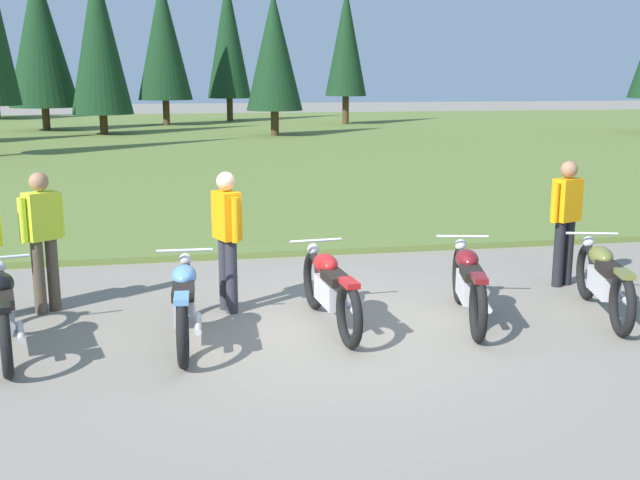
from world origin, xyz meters
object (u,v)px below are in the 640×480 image
object	(u,v)px
motorcycle_maroon	(468,283)
rider_with_back_turned	(566,216)
rider_in_hivis_vest	(227,233)
rider_checking_bike	(43,234)
motorcycle_sky_blue	(185,302)
motorcycle_olive	(603,279)
motorcycle_black	(3,311)
motorcycle_red	(330,288)

from	to	relation	value
motorcycle_maroon	rider_with_back_turned	bearing A→B (deg)	33.39
rider_in_hivis_vest	rider_checking_bike	world-z (taller)	same
rider_in_hivis_vest	rider_with_back_turned	size ratio (longest dim) A/B	1.00
rider_in_hivis_vest	motorcycle_maroon	bearing A→B (deg)	-17.88
motorcycle_sky_blue	rider_checking_bike	xyz separation A→B (m)	(-1.60, 1.37, 0.51)
motorcycle_olive	rider_in_hivis_vest	world-z (taller)	rider_in_hivis_vest
motorcycle_maroon	motorcycle_black	bearing A→B (deg)	-178.45
motorcycle_maroon	rider_with_back_turned	distance (m)	2.21
motorcycle_sky_blue	rider_with_back_turned	bearing A→B (deg)	15.01
motorcycle_olive	rider_checking_bike	size ratio (longest dim) A/B	1.23
motorcycle_sky_blue	motorcycle_red	bearing A→B (deg)	8.50
motorcycle_olive	motorcycle_sky_blue	bearing A→B (deg)	-179.60
motorcycle_black	motorcycle_maroon	distance (m)	4.98
motorcycle_maroon	rider_with_back_turned	world-z (taller)	rider_with_back_turned
motorcycle_red	rider_checking_bike	xyz separation A→B (m)	(-3.19, 1.13, 0.51)
motorcycle_sky_blue	motorcycle_olive	bearing A→B (deg)	0.40
motorcycle_olive	rider_in_hivis_vest	size ratio (longest dim) A/B	1.23
motorcycle_red	rider_with_back_turned	distance (m)	3.59
rider_in_hivis_vest	rider_with_back_turned	bearing A→B (deg)	4.12
motorcycle_sky_blue	motorcycle_olive	xyz separation A→B (m)	(4.79, 0.03, 0.00)
rider_with_back_turned	motorcycle_black	bearing A→B (deg)	-169.01
rider_checking_bike	rider_in_hivis_vest	bearing A→B (deg)	-9.57
motorcycle_black	rider_checking_bike	distance (m)	1.46
motorcycle_black	motorcycle_sky_blue	bearing A→B (deg)	-0.61
motorcycle_maroon	motorcycle_sky_blue	bearing A→B (deg)	-177.23
motorcycle_black	motorcycle_red	distance (m)	3.40
motorcycle_red	motorcycle_olive	distance (m)	3.21
motorcycle_black	rider_with_back_turned	bearing A→B (deg)	10.99
rider_checking_bike	rider_with_back_turned	bearing A→B (deg)	-0.31
rider_in_hivis_vest	rider_with_back_turned	world-z (taller)	same
motorcycle_maroon	rider_checking_bike	distance (m)	4.96
motorcycle_sky_blue	motorcycle_red	xyz separation A→B (m)	(1.59, 0.24, 0.00)
motorcycle_red	rider_with_back_turned	bearing A→B (deg)	17.96
motorcycle_maroon	rider_checking_bike	world-z (taller)	rider_checking_bike
motorcycle_maroon	motorcycle_olive	distance (m)	1.61
motorcycle_maroon	rider_in_hivis_vest	distance (m)	2.85
motorcycle_sky_blue	motorcycle_maroon	distance (m)	3.19
motorcycle_black	rider_checking_bike	world-z (taller)	rider_checking_bike
motorcycle_olive	rider_checking_bike	distance (m)	6.55
motorcycle_black	motorcycle_olive	bearing A→B (deg)	0.12
motorcycle_black	rider_in_hivis_vest	size ratio (longest dim) A/B	1.24
motorcycle_sky_blue	rider_in_hivis_vest	bearing A→B (deg)	62.88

